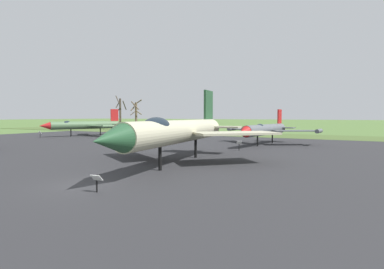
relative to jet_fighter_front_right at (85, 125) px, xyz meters
The scene contains 11 objects.
ground_plane 40.82m from the jet_fighter_front_right, 41.53° to the right, with size 600.00×600.00×0.00m, color #4C6B33.
asphalt_apron 33.12m from the jet_fighter_front_right, 22.61° to the right, with size 96.04×47.73×0.05m, color #28282B.
grass_verge_strip 35.06m from the jet_fighter_front_right, 29.34° to the left, with size 156.04×12.00×0.06m, color #455B2A.
jet_fighter_front_right is the anchor object (origin of this frame).
info_placard_front_right 7.51m from the jet_fighter_front_right, 110.12° to the right, with size 0.52×0.22×1.08m.
jet_fighter_rear_center 36.47m from the jet_fighter_front_right, 31.48° to the right, with size 14.14×17.86×5.97m.
info_placard_rear_center 42.56m from the jet_fighter_front_right, 40.92° to the right, with size 0.57×0.30×0.87m.
jet_fighter_rear_right 32.63m from the jet_fighter_front_right, ahead, with size 12.09×13.47×4.47m.
info_placard_rear_right 33.16m from the jet_fighter_front_right, 14.94° to the right, with size 0.54×0.36×1.04m.
bare_tree_far_left 22.86m from the jet_fighter_front_right, 116.47° to the left, with size 2.60×2.59×8.69m.
bare_tree_left_of_center 25.13m from the jet_fighter_front_right, 108.44° to the left, with size 2.91×2.98×7.93m.
Camera 1 is at (12.18, -10.80, 3.58)m, focal length 28.33 mm.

